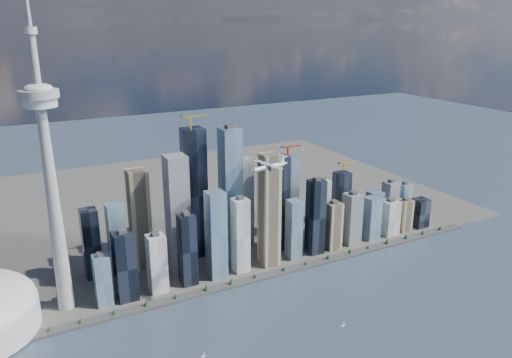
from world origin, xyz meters
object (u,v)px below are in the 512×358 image
needle_tower (49,173)px  sailboat_west (204,355)px  airplane (270,166)px  sailboat_east (343,324)px

needle_tower → sailboat_west: (153.98, -221.34, -232.46)m
airplane → sailboat_east: 273.19m
airplane → sailboat_west: 293.89m
airplane → sailboat_west: (-152.18, -83.94, -236.99)m
needle_tower → sailboat_east: needle_tower is taller
needle_tower → airplane: bearing=-24.2°
needle_tower → sailboat_east: size_ratio=55.38×
needle_tower → sailboat_west: size_ratio=52.33×
sailboat_west → sailboat_east: bearing=7.0°
sailboat_east → sailboat_west: bearing=179.7°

